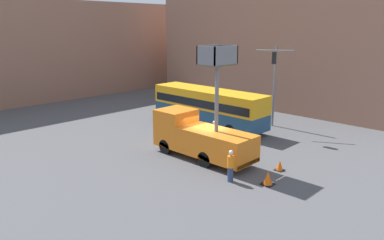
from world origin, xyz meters
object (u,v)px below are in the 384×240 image
object	(u,v)px
traffic_cone_mid_road	(280,166)
road_worker_near_truck	(231,166)
road_worker_directing	(214,133)
traffic_cone_near_truck	(268,178)
utility_truck	(200,135)
traffic_light_pole	(274,75)
city_bus	(209,105)

from	to	relation	value
traffic_cone_mid_road	road_worker_near_truck	bearing A→B (deg)	161.80
road_worker_directing	traffic_cone_near_truck	distance (m)	7.32
utility_truck	traffic_light_pole	size ratio (longest dim) A/B	1.07
road_worker_directing	city_bus	bearing A→B (deg)	-118.38
road_worker_directing	traffic_cone_mid_road	bearing A→B (deg)	96.92
utility_truck	city_bus	distance (m)	7.87
traffic_light_pole	road_worker_directing	xyz separation A→B (m)	(-6.79, 0.52, -3.59)
city_bus	road_worker_directing	distance (m)	5.30
road_worker_near_truck	traffic_cone_near_truck	bearing A→B (deg)	-114.50
utility_truck	road_worker_directing	xyz separation A→B (m)	(2.62, 1.03, -0.62)
utility_truck	traffic_light_pole	xyz separation A→B (m)	(9.40, 0.51, 2.97)
traffic_cone_near_truck	traffic_cone_mid_road	bearing A→B (deg)	15.65
city_bus	traffic_light_pole	size ratio (longest dim) A/B	1.58
traffic_light_pole	road_worker_near_truck	world-z (taller)	traffic_light_pole
utility_truck	traffic_cone_mid_road	world-z (taller)	utility_truck
utility_truck	city_bus	world-z (taller)	utility_truck
traffic_light_pole	road_worker_near_truck	xyz separation A→B (m)	(-11.03, -4.33, -3.60)
utility_truck	traffic_cone_mid_road	size ratio (longest dim) A/B	11.83
road_worker_near_truck	road_worker_directing	xyz separation A→B (m)	(4.24, 4.85, 0.01)
traffic_light_pole	traffic_cone_mid_road	world-z (taller)	traffic_light_pole
city_bus	road_worker_directing	world-z (taller)	city_bus
utility_truck	traffic_light_pole	bearing A→B (deg)	3.11
city_bus	road_worker_directing	xyz separation A→B (m)	(-3.62, -3.76, -0.95)
road_worker_near_truck	road_worker_directing	world-z (taller)	road_worker_directing
road_worker_directing	traffic_cone_mid_road	distance (m)	6.05
traffic_cone_mid_road	traffic_light_pole	bearing A→B (deg)	35.21
utility_truck	traffic_cone_near_truck	bearing A→B (deg)	-95.57
road_worker_near_truck	traffic_cone_mid_road	bearing A→B (deg)	-74.72
traffic_cone_mid_road	road_worker_directing	bearing A→B (deg)	81.39
road_worker_near_truck	road_worker_directing	size ratio (longest dim) A/B	0.99
road_worker_near_truck	utility_truck	bearing A→B (deg)	10.44
traffic_cone_mid_road	utility_truck	bearing A→B (deg)	109.25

